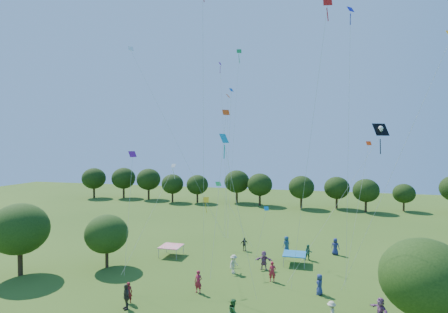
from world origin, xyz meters
TOP-DOWN VIEW (x-y plane):
  - near_tree_west at (-19.09, 13.35)m, footprint 5.14×5.14m
  - near_tree_north at (-12.64, 17.19)m, footprint 4.12×4.12m
  - near_tree_east at (13.21, 10.40)m, footprint 5.11×5.11m
  - treeline at (-1.73, 55.43)m, footprint 88.01×8.77m
  - tent_red_stripe at (-7.99, 21.98)m, footprint 2.20×2.20m
  - tent_blue at (4.93, 22.71)m, footprint 2.20×2.20m
  - crowd_person_0 at (3.84, 26.40)m, footprint 0.97×0.97m
  - crowd_person_1 at (3.35, 17.78)m, footprint 0.68×0.46m
  - crowd_person_2 at (1.77, 9.82)m, footprint 0.62×0.93m
  - crowd_person_3 at (-0.34, 18.76)m, footprint 0.92×1.25m
  - crowd_person_4 at (-0.78, 25.75)m, footprint 0.97×0.80m
  - crowd_person_5 at (2.20, 20.54)m, footprint 1.69×0.75m
  - crowd_person_6 at (9.01, 26.92)m, footprint 0.98×0.67m
  - crowd_person_7 at (-6.62, 10.87)m, footprint 0.71×0.62m
  - crowd_person_8 at (6.24, 24.32)m, footprint 0.86×0.58m
  - crowd_person_9 at (8.03, 11.50)m, footprint 0.63×1.09m
  - crowd_person_10 at (-6.28, 9.97)m, footprint 1.11×1.08m
  - crowd_person_11 at (11.20, 12.59)m, footprint 1.35×1.64m
  - crowd_person_12 at (7.31, 16.11)m, footprint 0.65×0.90m
  - crowd_person_13 at (-2.12, 13.93)m, footprint 0.73×0.54m
  - pirate_kite at (11.58, 16.75)m, footprint 7.52×2.94m
  - red_high_kite at (-2.19, 15.45)m, footprint 0.75×0.80m
  - small_kite_0 at (10.33, 15.98)m, footprint 1.99×1.50m
  - small_kite_1 at (-3.30, 27.87)m, footprint 0.42×2.92m
  - small_kite_2 at (-4.15, 22.81)m, footprint 1.85×3.30m
  - small_kite_3 at (-2.37, 28.71)m, footprint 0.76×4.27m
  - small_kite_4 at (9.19, 14.18)m, footprint 0.54×0.52m
  - small_kite_5 at (-7.93, 13.74)m, footprint 0.62×1.65m
  - small_kite_6 at (-10.28, 23.48)m, footprint 10.04×3.59m
  - small_kite_7 at (2.57, 18.08)m, footprint 1.26×0.35m
  - small_kite_8 at (7.05, 12.07)m, footprint 2.65×1.98m
  - small_kite_9 at (-0.48, 15.44)m, footprint 1.10×2.33m
  - small_kite_10 at (13.33, 12.51)m, footprint 6.36×2.38m
  - small_kite_11 at (-1.85, 20.89)m, footprint 3.54×2.18m
  - small_kite_12 at (-2.26, 24.77)m, footprint 1.34×1.76m
  - small_kite_13 at (-3.90, 27.87)m, footprint 1.96×3.20m
  - small_kite_14 at (-6.07, 15.82)m, footprint 3.03×4.40m
  - small_kite_15 at (1.78, 8.62)m, footprint 1.82×3.20m

SIDE VIEW (x-z plane):
  - crowd_person_4 at x=-0.78m, z-range 0.00..1.51m
  - crowd_person_9 at x=8.03m, z-range 0.00..1.57m
  - crowd_person_7 at x=-6.62m, z-range 0.00..1.60m
  - crowd_person_8 at x=6.24m, z-range 0.00..1.61m
  - crowd_person_12 at x=7.31m, z-range 0.00..1.63m
  - crowd_person_11 at x=11.20m, z-range 0.00..1.71m
  - crowd_person_2 at x=1.77m, z-range 0.00..1.73m
  - crowd_person_1 at x=3.35m, z-range 0.00..1.74m
  - crowd_person_3 at x=-0.34m, z-range 0.00..1.75m
  - crowd_person_5 at x=2.20m, z-range 0.00..1.76m
  - crowd_person_13 at x=-2.12m, z-range 0.00..1.80m
  - crowd_person_0 at x=3.84m, z-range 0.00..1.81m
  - crowd_person_6 at x=9.01m, z-range 0.00..1.81m
  - crowd_person_10 at x=-6.28m, z-range 0.00..1.82m
  - tent_red_stripe at x=-7.99m, z-range 0.49..1.59m
  - tent_blue at x=4.93m, z-range 0.49..1.59m
  - near_tree_north at x=-12.64m, z-range 0.70..5.83m
  - near_tree_east at x=13.21m, z-range 0.88..7.26m
  - treeline at x=-1.73m, z-range 0.70..7.48m
  - near_tree_west at x=-19.09m, z-range 0.96..7.54m
  - small_kite_7 at x=2.57m, z-range 2.82..8.00m
  - small_kite_2 at x=-4.15m, z-range 3.04..8.12m
  - small_kite_11 at x=-1.85m, z-range 3.51..10.47m
  - small_kite_14 at x=-6.07m, z-range 3.48..12.38m
  - small_kite_0 at x=10.33m, z-range 3.56..14.45m
  - small_kite_5 at x=-7.93m, z-range 4.55..14.63m
  - small_kite_15 at x=1.78m, z-range 4.95..16.25m
  - small_kite_9 at x=-0.48m, z-range 5.13..18.67m
  - pirate_kite at x=11.58m, z-range 6.69..18.97m
  - small_kite_12 at x=-2.26m, z-range 4.64..21.32m
  - small_kite_1 at x=-3.30m, z-range 5.53..22.21m
  - small_kite_10 at x=13.33m, z-range 5.47..23.09m
  - small_kite_13 at x=-3.90m, z-range 5.24..25.85m
  - small_kite_4 at x=9.19m, z-range 5.73..26.12m
  - small_kite_8 at x=7.05m, z-range 6.37..26.51m
  - small_kite_6 at x=-10.28m, z-range 5.95..27.41m
  - small_kite_3 at x=-2.37m, z-range 6.90..29.16m
  - red_high_kite at x=-2.19m, z-range 8.77..35.00m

